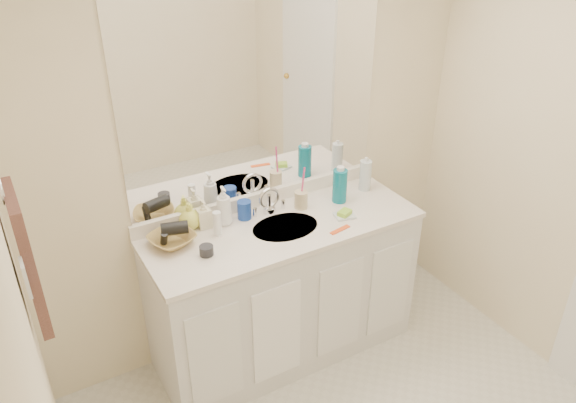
# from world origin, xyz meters

# --- Properties ---
(wall_back) EXTENTS (2.60, 0.02, 2.40)m
(wall_back) POSITION_xyz_m (0.00, 1.30, 1.20)
(wall_back) COLOR #F9E9C2
(wall_back) RESTS_ON floor
(vanity_cabinet) EXTENTS (1.50, 0.55, 0.85)m
(vanity_cabinet) POSITION_xyz_m (0.00, 1.02, 0.42)
(vanity_cabinet) COLOR silver
(vanity_cabinet) RESTS_ON floor
(countertop) EXTENTS (1.52, 0.57, 0.03)m
(countertop) POSITION_xyz_m (0.00, 1.02, 0.86)
(countertop) COLOR white
(countertop) RESTS_ON vanity_cabinet
(backsplash) EXTENTS (1.52, 0.03, 0.08)m
(backsplash) POSITION_xyz_m (0.00, 1.29, 0.92)
(backsplash) COLOR white
(backsplash) RESTS_ON countertop
(sink_basin) EXTENTS (0.37, 0.37, 0.02)m
(sink_basin) POSITION_xyz_m (0.00, 1.00, 0.87)
(sink_basin) COLOR beige
(sink_basin) RESTS_ON countertop
(faucet) EXTENTS (0.02, 0.02, 0.11)m
(faucet) POSITION_xyz_m (0.00, 1.18, 0.94)
(faucet) COLOR silver
(faucet) RESTS_ON countertop
(mirror) EXTENTS (1.48, 0.01, 1.20)m
(mirror) POSITION_xyz_m (0.00, 1.29, 1.56)
(mirror) COLOR white
(mirror) RESTS_ON wall_back
(blue_mug) EXTENTS (0.09, 0.09, 0.11)m
(blue_mug) POSITION_xyz_m (-0.15, 1.20, 0.93)
(blue_mug) COLOR #163A9C
(blue_mug) RESTS_ON countertop
(tan_cup) EXTENTS (0.08, 0.08, 0.10)m
(tan_cup) POSITION_xyz_m (0.18, 1.14, 0.93)
(tan_cup) COLOR beige
(tan_cup) RESTS_ON countertop
(toothbrush) EXTENTS (0.01, 0.04, 0.21)m
(toothbrush) POSITION_xyz_m (0.19, 1.14, 1.03)
(toothbrush) COLOR #F23F87
(toothbrush) RESTS_ON tan_cup
(mouthwash_bottle) EXTENTS (0.11, 0.11, 0.20)m
(mouthwash_bottle) POSITION_xyz_m (0.41, 1.10, 0.98)
(mouthwash_bottle) COLOR #0B6E85
(mouthwash_bottle) RESTS_ON countertop
(clear_pump_bottle) EXTENTS (0.08, 0.08, 0.19)m
(clear_pump_bottle) POSITION_xyz_m (0.63, 1.14, 0.97)
(clear_pump_bottle) COLOR silver
(clear_pump_bottle) RESTS_ON countertop
(soap_dish) EXTENTS (0.12, 0.11, 0.01)m
(soap_dish) POSITION_xyz_m (0.34, 0.93, 0.89)
(soap_dish) COLOR silver
(soap_dish) RESTS_ON countertop
(green_soap) EXTENTS (0.09, 0.08, 0.03)m
(green_soap) POSITION_xyz_m (0.34, 0.93, 0.90)
(green_soap) COLOR #9BD534
(green_soap) RESTS_ON soap_dish
(orange_comb) EXTENTS (0.13, 0.05, 0.01)m
(orange_comb) POSITION_xyz_m (0.24, 0.83, 0.88)
(orange_comb) COLOR #FA521A
(orange_comb) RESTS_ON countertop
(dark_jar) EXTENTS (0.08, 0.08, 0.05)m
(dark_jar) POSITION_xyz_m (-0.47, 0.97, 0.90)
(dark_jar) COLOR #242429
(dark_jar) RESTS_ON countertop
(extra_white_bottle) EXTENTS (0.05, 0.05, 0.14)m
(extra_white_bottle) POSITION_xyz_m (-0.34, 1.11, 0.95)
(extra_white_bottle) COLOR white
(extra_white_bottle) RESTS_ON countertop
(soap_bottle_white) EXTENTS (0.09, 0.09, 0.22)m
(soap_bottle_white) POSITION_xyz_m (-0.27, 1.20, 0.99)
(soap_bottle_white) COLOR white
(soap_bottle_white) RESTS_ON countertop
(soap_bottle_cream) EXTENTS (0.07, 0.08, 0.16)m
(soap_bottle_cream) POSITION_xyz_m (-0.37, 1.22, 0.96)
(soap_bottle_cream) COLOR #F6EEC9
(soap_bottle_cream) RESTS_ON countertop
(soap_bottle_yellow) EXTENTS (0.15, 0.15, 0.15)m
(soap_bottle_yellow) POSITION_xyz_m (-0.44, 1.25, 0.95)
(soap_bottle_yellow) COLOR #F0F45F
(soap_bottle_yellow) RESTS_ON countertop
(wicker_basket) EXTENTS (0.28, 0.28, 0.05)m
(wicker_basket) POSITION_xyz_m (-0.58, 1.15, 0.91)
(wicker_basket) COLOR #A58242
(wicker_basket) RESTS_ON countertop
(hair_dryer) EXTENTS (0.15, 0.10, 0.07)m
(hair_dryer) POSITION_xyz_m (-0.56, 1.15, 0.97)
(hair_dryer) COLOR black
(hair_dryer) RESTS_ON wicker_basket
(towel_ring) EXTENTS (0.01, 0.11, 0.11)m
(towel_ring) POSITION_xyz_m (-1.27, 0.77, 1.55)
(towel_ring) COLOR silver
(towel_ring) RESTS_ON wall_left
(hand_towel) EXTENTS (0.04, 0.32, 0.55)m
(hand_towel) POSITION_xyz_m (-1.25, 0.77, 1.25)
(hand_towel) COLOR #422823
(hand_towel) RESTS_ON towel_ring
(switch_plate) EXTENTS (0.01, 0.08, 0.13)m
(switch_plate) POSITION_xyz_m (-1.27, 0.57, 1.30)
(switch_plate) COLOR silver
(switch_plate) RESTS_ON wall_left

